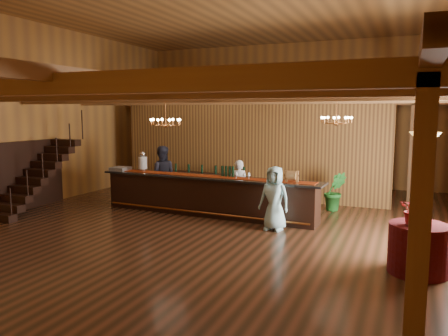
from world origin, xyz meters
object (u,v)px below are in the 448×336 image
at_px(chandelier_right, 336,120).
at_px(pendant_lamp, 425,138).
at_px(bartender, 239,186).
at_px(floor_plant, 335,191).
at_px(beverage_dispenser, 143,162).
at_px(chandelier_left, 166,122).
at_px(tasting_bar, 207,195).
at_px(raffle_drum, 292,176).
at_px(round_table, 419,249).
at_px(staff_second, 162,175).
at_px(guest, 274,198).
at_px(backbar_shelf, 209,186).

bearing_deg(chandelier_right, pendant_lamp, -60.44).
distance_m(bartender, floor_plant, 2.79).
distance_m(beverage_dispenser, chandelier_left, 2.04).
bearing_deg(pendant_lamp, tasting_bar, 154.21).
relative_size(raffle_drum, round_table, 0.33).
relative_size(raffle_drum, staff_second, 0.19).
xyz_separation_m(round_table, guest, (-3.17, 1.79, 0.33)).
relative_size(chandelier_left, chandelier_right, 1.00).
bearing_deg(staff_second, chandelier_left, 97.84).
relative_size(chandelier_right, bartender, 0.54).
relative_size(chandelier_left, floor_plant, 0.70).
xyz_separation_m(backbar_shelf, bartender, (1.65, -1.51, 0.34)).
bearing_deg(chandelier_right, staff_second, -178.18).
bearing_deg(floor_plant, pendant_lamp, -64.48).
xyz_separation_m(backbar_shelf, round_table, (6.31, -4.82, 0.04)).
bearing_deg(bartender, tasting_bar, 38.94).
bearing_deg(floor_plant, chandelier_left, -146.31).
bearing_deg(staff_second, chandelier_right, 154.86).
relative_size(raffle_drum, guest, 0.22).
distance_m(backbar_shelf, chandelier_right, 4.99).
relative_size(staff_second, guest, 1.16).
bearing_deg(bartender, beverage_dispenser, 2.66).
distance_m(chandelier_left, bartender, 2.80).
bearing_deg(bartender, raffle_drum, 144.10).
distance_m(beverage_dispenser, chandelier_right, 5.68).
xyz_separation_m(backbar_shelf, staff_second, (-0.96, -1.41, 0.50)).
relative_size(beverage_dispenser, staff_second, 0.33).
height_order(bartender, floor_plant, bartender).
distance_m(pendant_lamp, floor_plant, 5.29).
xyz_separation_m(tasting_bar, pendant_lamp, (5.33, -2.57, 1.85)).
distance_m(backbar_shelf, pendant_lamp, 8.19).
bearing_deg(staff_second, guest, 131.53).
distance_m(tasting_bar, round_table, 5.92).
distance_m(tasting_bar, chandelier_right, 4.03).
xyz_separation_m(beverage_dispenser, chandelier_left, (1.35, -0.92, 1.22)).
height_order(tasting_bar, beverage_dispenser, beverage_dispenser).
distance_m(pendant_lamp, staff_second, 8.16).
xyz_separation_m(chandelier_right, guest, (-1.14, -1.78, -1.86)).
relative_size(backbar_shelf, staff_second, 1.60).
height_order(beverage_dispenser, pendant_lamp, pendant_lamp).
xyz_separation_m(tasting_bar, floor_plant, (3.19, 1.91, 0.02)).
bearing_deg(guest, pendant_lamp, -21.56).
height_order(pendant_lamp, bartender, pendant_lamp).
bearing_deg(tasting_bar, round_table, -23.19).
height_order(chandelier_left, floor_plant, chandelier_left).
distance_m(round_table, bartender, 5.72).
height_order(chandelier_left, chandelier_right, same).
relative_size(round_table, chandelier_right, 1.28).
xyz_separation_m(bartender, staff_second, (-2.60, 0.10, 0.16)).
bearing_deg(pendant_lamp, round_table, -90.00).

